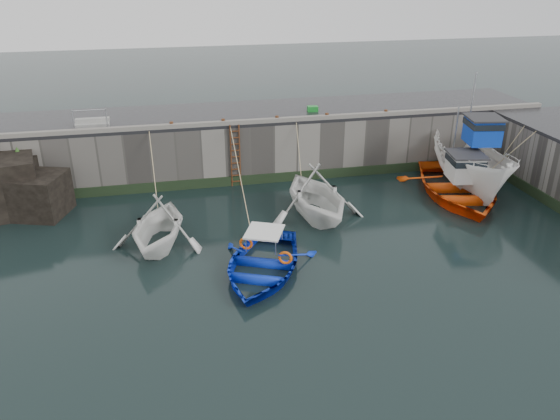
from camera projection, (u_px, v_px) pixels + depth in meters
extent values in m
plane|color=black|center=(331.00, 283.00, 19.52)|extent=(120.00, 120.00, 0.00)
cube|color=slate|center=(265.00, 140.00, 29.99)|extent=(30.00, 5.00, 3.00)
cube|color=black|center=(265.00, 112.00, 29.33)|extent=(30.00, 5.00, 0.16)
cube|color=slate|center=(273.00, 120.00, 27.17)|extent=(30.00, 0.30, 0.20)
cube|color=black|center=(274.00, 178.00, 28.26)|extent=(30.00, 0.08, 0.50)
cube|color=black|center=(37.00, 195.00, 24.43)|extent=(2.96, 2.83, 1.90)
cube|color=black|center=(18.00, 183.00, 25.22)|extent=(2.01, 1.83, 2.30)
cone|color=#2D591E|center=(0.00, 168.00, 24.00)|extent=(0.44, 0.44, 0.45)
cone|color=#2D591E|center=(26.00, 182.00, 23.89)|extent=(0.44, 0.44, 0.45)
cone|color=#2D591E|center=(17.00, 152.00, 24.83)|extent=(0.44, 0.44, 0.45)
cylinder|color=#3F1E0F|center=(231.00, 156.00, 27.23)|extent=(0.07, 0.07, 3.20)
cylinder|color=#3F1E0F|center=(240.00, 156.00, 27.32)|extent=(0.07, 0.07, 3.20)
cube|color=#3F1E0F|center=(236.00, 181.00, 27.82)|extent=(0.44, 0.06, 0.05)
cube|color=#3F1E0F|center=(236.00, 175.00, 27.68)|extent=(0.44, 0.06, 0.05)
cube|color=#3F1E0F|center=(236.00, 169.00, 27.54)|extent=(0.44, 0.06, 0.05)
cube|color=#3F1E0F|center=(236.00, 163.00, 27.41)|extent=(0.44, 0.06, 0.05)
cube|color=#3F1E0F|center=(235.00, 157.00, 27.27)|extent=(0.44, 0.06, 0.05)
cube|color=#3F1E0F|center=(235.00, 150.00, 27.13)|extent=(0.44, 0.06, 0.05)
cube|color=#3F1E0F|center=(235.00, 144.00, 26.99)|extent=(0.44, 0.06, 0.05)
cube|color=#3F1E0F|center=(235.00, 138.00, 26.85)|extent=(0.44, 0.06, 0.05)
cube|color=#3F1E0F|center=(235.00, 131.00, 26.72)|extent=(0.44, 0.06, 0.05)
imported|color=white|center=(160.00, 245.00, 22.14)|extent=(4.95, 5.39, 2.40)
imported|color=#0D2CC4|center=(262.00, 271.00, 20.28)|extent=(5.67, 6.47, 1.11)
imported|color=white|center=(316.00, 216.00, 24.59)|extent=(5.09, 5.70, 2.73)
imported|color=white|center=(472.00, 167.00, 27.24)|extent=(4.12, 7.90, 2.90)
cube|color=#0C35B5|center=(483.00, 131.00, 25.84)|extent=(1.65, 1.73, 1.20)
cube|color=black|center=(484.00, 124.00, 25.69)|extent=(1.71, 1.80, 0.28)
cube|color=#262628|center=(485.00, 118.00, 25.57)|extent=(1.88, 1.96, 0.08)
cylinder|color=#A5A8AD|center=(472.00, 103.00, 27.10)|extent=(0.08, 0.08, 3.00)
imported|color=#F34B0C|center=(457.00, 188.00, 26.62)|extent=(6.17, 7.79, 1.45)
cube|color=silver|center=(465.00, 167.00, 25.52)|extent=(1.64, 1.72, 1.20)
cube|color=black|center=(466.00, 160.00, 25.38)|extent=(1.71, 1.79, 0.28)
cube|color=#262628|center=(467.00, 154.00, 25.26)|extent=(1.87, 1.96, 0.08)
cylinder|color=#A5A8AD|center=(455.00, 137.00, 26.78)|extent=(0.08, 0.08, 3.00)
cube|color=#178027|center=(313.00, 109.00, 29.11)|extent=(0.58, 0.43, 0.27)
cylinder|color=#A5A8AD|center=(73.00, 121.00, 25.57)|extent=(0.05, 0.05, 1.00)
cylinder|color=#A5A8AD|center=(106.00, 119.00, 25.86)|extent=(0.05, 0.05, 1.00)
cylinder|color=#A5A8AD|center=(89.00, 110.00, 25.53)|extent=(1.50, 0.05, 0.05)
cube|color=gray|center=(92.00, 125.00, 26.33)|extent=(1.60, 0.35, 0.18)
cube|color=gray|center=(92.00, 120.00, 26.57)|extent=(1.60, 0.35, 0.18)
cylinder|color=#3F1E0F|center=(172.00, 125.00, 26.28)|extent=(0.18, 0.18, 0.28)
cylinder|color=#3F1E0F|center=(223.00, 122.00, 26.76)|extent=(0.18, 0.18, 0.28)
cylinder|color=#3F1E0F|center=(277.00, 119.00, 27.28)|extent=(0.18, 0.18, 0.28)
cylinder|color=#3F1E0F|center=(327.00, 116.00, 27.78)|extent=(0.18, 0.18, 0.28)
cylinder|color=#3F1E0F|center=(386.00, 112.00, 28.40)|extent=(0.18, 0.18, 0.28)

